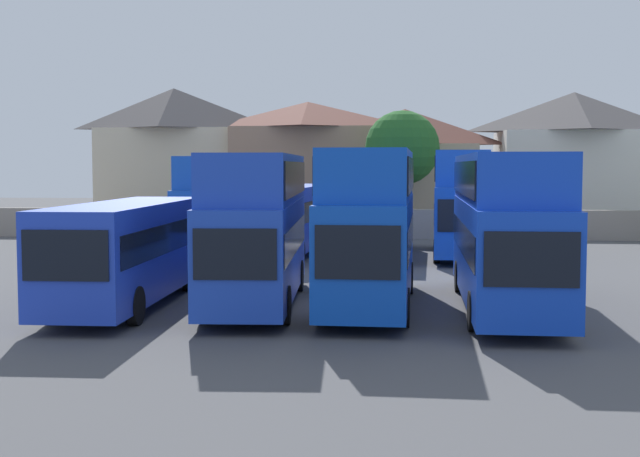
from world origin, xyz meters
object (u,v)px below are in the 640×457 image
object	(u,v)px
tree_left_of_lot	(402,148)
bus_2	(257,221)
bus_4	(505,222)
house_terrace_right	(404,167)
bus_5	(224,200)
bus_7	(379,217)
house_terrace_centre	(308,164)
bus_8	(461,197)
bus_1	(128,247)
bus_6	(290,216)
bus_3	(371,219)
house_terrace_left	(175,156)
house_terrace_far_right	(573,159)

from	to	relation	value
tree_left_of_lot	bus_2	bearing A→B (deg)	-100.18
bus_4	house_terrace_right	xyz separation A→B (m)	(-2.51, 34.89, 1.61)
bus_5	tree_left_of_lot	world-z (taller)	tree_left_of_lot
bus_7	house_terrace_centre	distance (m)	20.09
bus_5	bus_8	xyz separation A→B (m)	(11.67, 0.70, 0.15)
bus_1	tree_left_of_lot	distance (m)	29.73
bus_1	bus_6	world-z (taller)	bus_6
house_terrace_centre	bus_3	bearing A→B (deg)	-81.38
house_terrace_left	house_terrace_far_right	xyz separation A→B (m)	(28.83, 0.43, -0.22)
house_terrace_left	bus_2	bearing A→B (deg)	-71.79
bus_6	bus_5	bearing A→B (deg)	-78.03
bus_1	bus_4	distance (m)	11.86
house_terrace_left	house_terrace_right	size ratio (longest dim) A/B	1.04
bus_1	tree_left_of_lot	xyz separation A→B (m)	(9.05, 28.08, 3.66)
bus_3	bus_6	world-z (taller)	bus_3
tree_left_of_lot	house_terrace_left	bearing A→B (deg)	155.42
bus_5	house_terrace_right	world-z (taller)	house_terrace_right
bus_3	house_terrace_far_right	bearing A→B (deg)	161.52
bus_5	tree_left_of_lot	size ratio (longest dim) A/B	1.44
bus_2	bus_4	world-z (taller)	bus_4
bus_4	bus_2	bearing A→B (deg)	-89.26
bus_4	bus_3	bearing A→B (deg)	-88.49
bus_4	bus_6	distance (m)	17.68
bus_3	tree_left_of_lot	xyz separation A→B (m)	(1.37, 27.78, 2.77)
bus_4	tree_left_of_lot	world-z (taller)	tree_left_of_lot
bus_6	house_terrace_right	bearing A→B (deg)	166.87
bus_6	house_terrace_right	size ratio (longest dim) A/B	1.17
house_terrace_left	tree_left_of_lot	size ratio (longest dim) A/B	1.36
bus_7	tree_left_of_lot	world-z (taller)	tree_left_of_lot
house_terrace_centre	tree_left_of_lot	xyz separation A→B (m)	(6.65, -7.03, 0.97)
house_terrace_right	bus_6	bearing A→B (deg)	-107.19
bus_1	bus_2	bearing A→B (deg)	95.30
bus_3	bus_7	xyz separation A→B (m)	(0.06, 15.63, -0.88)
bus_2	bus_7	bearing A→B (deg)	164.13
bus_1	bus_3	bearing A→B (deg)	91.86
bus_1	bus_7	distance (m)	17.71
house_terrace_far_right	tree_left_of_lot	distance (m)	14.66
bus_3	bus_4	distance (m)	4.15
tree_left_of_lot	bus_3	bearing A→B (deg)	-92.83
bus_5	house_terrace_right	distance (m)	21.94
bus_6	house_terrace_centre	bearing A→B (deg)	-173.23
bus_1	house_terrace_centre	bearing A→B (deg)	175.73
bus_3	house_terrace_centre	xyz separation A→B (m)	(-5.28, 34.81, 1.81)
bus_1	bus_5	world-z (taller)	bus_5
house_terrace_right	tree_left_of_lot	bearing A→B (deg)	-92.16
bus_7	house_terrace_centre	size ratio (longest dim) A/B	0.98
bus_6	house_terrace_left	bearing A→B (deg)	-147.36
bus_8	house_terrace_right	distance (m)	19.36
bus_4	house_terrace_right	distance (m)	35.01
bus_8	bus_5	bearing A→B (deg)	-82.45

